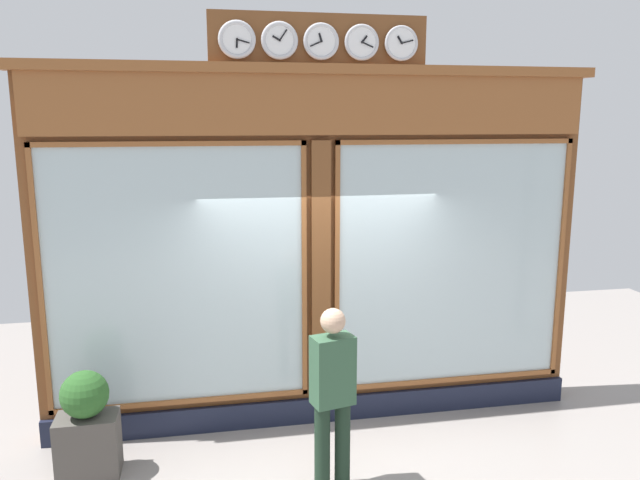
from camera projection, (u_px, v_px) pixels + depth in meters
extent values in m
cube|color=brown|center=(317.00, 254.00, 6.67)|extent=(5.78, 0.30, 3.72)
cube|color=#191E33|center=(320.00, 409.00, 6.83)|extent=(5.78, 0.08, 0.28)
cube|color=brown|center=(321.00, 105.00, 6.18)|extent=(5.67, 0.08, 0.59)
cube|color=brown|center=(320.00, 69.00, 6.14)|extent=(5.90, 0.20, 0.10)
cube|color=silver|center=(452.00, 265.00, 6.81)|extent=(2.54, 0.02, 2.62)
cube|color=brown|center=(458.00, 142.00, 6.53)|extent=(2.64, 0.04, 0.05)
cube|color=brown|center=(448.00, 380.00, 7.05)|extent=(2.64, 0.04, 0.05)
cube|color=brown|center=(560.00, 260.00, 7.03)|extent=(0.05, 0.04, 2.72)
cube|color=brown|center=(337.00, 270.00, 6.55)|extent=(0.05, 0.04, 2.72)
cube|color=silver|center=(177.00, 277.00, 6.27)|extent=(2.54, 0.02, 2.62)
cube|color=brown|center=(171.00, 144.00, 5.99)|extent=(2.64, 0.04, 0.05)
cube|color=brown|center=(183.00, 401.00, 6.50)|extent=(2.64, 0.04, 0.05)
cube|color=brown|center=(40.00, 284.00, 6.01)|extent=(0.05, 0.04, 2.72)
cube|color=brown|center=(304.00, 272.00, 6.49)|extent=(0.05, 0.04, 2.72)
cube|color=brown|center=(321.00, 271.00, 6.52)|extent=(0.20, 0.10, 2.72)
cube|color=brown|center=(320.00, 42.00, 6.13)|extent=(2.19, 0.06, 0.55)
cylinder|color=white|center=(401.00, 43.00, 6.20)|extent=(0.29, 0.02, 0.29)
torus|color=silver|center=(401.00, 43.00, 6.20)|extent=(0.35, 0.03, 0.35)
cube|color=black|center=(400.00, 40.00, 6.17)|extent=(0.06, 0.01, 0.08)
cube|color=black|center=(408.00, 42.00, 6.19)|extent=(0.12, 0.01, 0.04)
sphere|color=black|center=(402.00, 43.00, 6.18)|extent=(0.02, 0.02, 0.02)
cylinder|color=white|center=(362.00, 42.00, 6.12)|extent=(0.29, 0.02, 0.29)
torus|color=silver|center=(362.00, 42.00, 6.12)|extent=(0.35, 0.04, 0.35)
cube|color=black|center=(365.00, 39.00, 6.11)|extent=(0.06, 0.01, 0.07)
cube|color=black|center=(368.00, 45.00, 6.12)|extent=(0.12, 0.01, 0.06)
sphere|color=black|center=(362.00, 42.00, 6.11)|extent=(0.02, 0.02, 0.02)
cylinder|color=white|center=(321.00, 41.00, 6.05)|extent=(0.29, 0.02, 0.29)
torus|color=silver|center=(321.00, 41.00, 6.05)|extent=(0.35, 0.04, 0.35)
cube|color=black|center=(320.00, 37.00, 6.03)|extent=(0.04, 0.01, 0.08)
cube|color=black|center=(316.00, 44.00, 6.03)|extent=(0.12, 0.01, 0.06)
sphere|color=black|center=(322.00, 41.00, 6.03)|extent=(0.02, 0.02, 0.02)
cylinder|color=white|center=(280.00, 40.00, 5.97)|extent=(0.29, 0.02, 0.29)
torus|color=silver|center=(280.00, 40.00, 5.97)|extent=(0.36, 0.05, 0.36)
cube|color=black|center=(276.00, 38.00, 5.95)|extent=(0.08, 0.01, 0.05)
cube|color=black|center=(283.00, 35.00, 5.96)|extent=(0.08, 0.01, 0.11)
sphere|color=black|center=(280.00, 40.00, 5.96)|extent=(0.02, 0.02, 0.02)
cylinder|color=white|center=(237.00, 39.00, 5.90)|extent=(0.29, 0.02, 0.29)
torus|color=silver|center=(237.00, 39.00, 5.89)|extent=(0.36, 0.05, 0.36)
cube|color=black|center=(237.00, 44.00, 5.89)|extent=(0.02, 0.01, 0.08)
cube|color=black|center=(243.00, 41.00, 5.90)|extent=(0.12, 0.01, 0.04)
sphere|color=black|center=(237.00, 39.00, 5.88)|extent=(0.02, 0.02, 0.02)
cylinder|color=#1C2F21|center=(322.00, 448.00, 5.51)|extent=(0.14, 0.14, 0.82)
cylinder|color=#1C2F21|center=(342.00, 444.00, 5.59)|extent=(0.14, 0.14, 0.82)
cube|color=#33563D|center=(333.00, 370.00, 5.41)|extent=(0.40, 0.30, 0.62)
sphere|color=tan|center=(333.00, 321.00, 5.32)|extent=(0.22, 0.22, 0.22)
cube|color=#4C4742|center=(88.00, 446.00, 5.78)|extent=(0.56, 0.36, 0.59)
sphere|color=#285623|center=(84.00, 394.00, 5.68)|extent=(0.44, 0.44, 0.44)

